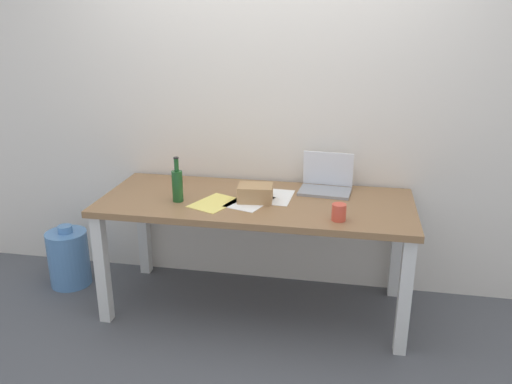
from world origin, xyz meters
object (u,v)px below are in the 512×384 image
at_px(computer_mouse, 178,179).
at_px(water_cooler_jug, 69,258).
at_px(coffee_mug, 339,212).
at_px(beer_bottle, 177,185).
at_px(desk, 256,213).
at_px(laptop_right, 326,183).
at_px(cardboard_box, 255,193).

height_order(computer_mouse, water_cooler_jug, computer_mouse).
bearing_deg(coffee_mug, beer_bottle, 172.45).
relative_size(computer_mouse, water_cooler_jug, 0.22).
xyz_separation_m(beer_bottle, computer_mouse, (-0.13, 0.38, -0.09)).
relative_size(desk, coffee_mug, 20.18).
bearing_deg(computer_mouse, laptop_right, -13.28).
bearing_deg(laptop_right, beer_bottle, -157.83).
bearing_deg(computer_mouse, water_cooler_jug, -176.41).
height_order(coffee_mug, water_cooler_jug, coffee_mug).
xyz_separation_m(desk, cardboard_box, (-0.00, -0.02, 0.14)).
bearing_deg(laptop_right, water_cooler_jug, -174.00).
distance_m(beer_bottle, computer_mouse, 0.41).
bearing_deg(desk, coffee_mug, -25.27).
relative_size(desk, laptop_right, 5.62).
distance_m(beer_bottle, cardboard_box, 0.47).
bearing_deg(cardboard_box, desk, 81.36).
bearing_deg(coffee_mug, computer_mouse, 155.16).
bearing_deg(cardboard_box, beer_bottle, -169.08).
bearing_deg(laptop_right, computer_mouse, 178.55).
bearing_deg(laptop_right, desk, -149.36).
xyz_separation_m(desk, laptop_right, (0.41, 0.24, 0.15)).
relative_size(beer_bottle, water_cooler_jug, 0.62).
distance_m(desk, water_cooler_jug, 1.44).
relative_size(laptop_right, coffee_mug, 3.59).
height_order(desk, coffee_mug, coffee_mug).
bearing_deg(desk, cardboard_box, -98.64).
distance_m(beer_bottle, water_cooler_jug, 1.12).
relative_size(laptop_right, cardboard_box, 1.63).
relative_size(laptop_right, computer_mouse, 3.41).
bearing_deg(beer_bottle, computer_mouse, 108.69).
xyz_separation_m(laptop_right, computer_mouse, (-1.00, 0.03, -0.04)).
xyz_separation_m(computer_mouse, cardboard_box, (0.59, -0.29, 0.03)).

